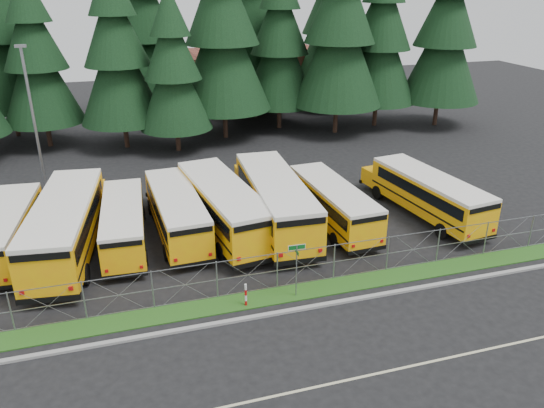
% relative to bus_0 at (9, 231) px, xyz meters
% --- Properties ---
extents(ground, '(120.00, 120.00, 0.00)m').
position_rel_bus_0_xyz_m(ground, '(14.10, -6.75, -1.32)').
color(ground, black).
rests_on(ground, ground).
extents(curb, '(50.00, 0.25, 0.12)m').
position_rel_bus_0_xyz_m(curb, '(14.10, -9.85, -1.26)').
color(curb, gray).
rests_on(curb, ground).
extents(grass_verge, '(50.00, 1.40, 0.06)m').
position_rel_bus_0_xyz_m(grass_verge, '(14.10, -8.45, -1.29)').
color(grass_verge, '#1D4F16').
rests_on(grass_verge, ground).
extents(road_lane_line, '(50.00, 0.12, 0.01)m').
position_rel_bus_0_xyz_m(road_lane_line, '(14.10, -14.75, -1.32)').
color(road_lane_line, beige).
rests_on(road_lane_line, ground).
extents(chainlink_fence, '(44.00, 0.10, 2.00)m').
position_rel_bus_0_xyz_m(chainlink_fence, '(14.10, -7.75, -0.32)').
color(chainlink_fence, gray).
rests_on(chainlink_fence, ground).
extents(brick_building, '(22.00, 10.00, 6.00)m').
position_rel_bus_0_xyz_m(brick_building, '(20.10, 33.25, 1.68)').
color(brick_building, brown).
rests_on(brick_building, ground).
extents(bus_0, '(3.29, 10.26, 2.64)m').
position_rel_bus_0_xyz_m(bus_0, '(0.00, 0.00, 0.00)').
color(bus_0, '#FFB808').
rests_on(bus_0, ground).
extents(bus_1, '(4.42, 12.63, 3.24)m').
position_rel_bus_0_xyz_m(bus_1, '(3.15, -0.93, 0.30)').
color(bus_1, '#FFB808').
rests_on(bus_1, ground).
extents(bus_2, '(2.80, 9.89, 2.56)m').
position_rel_bus_0_xyz_m(bus_2, '(6.14, -0.71, -0.04)').
color(bus_2, '#FFB808').
rests_on(bus_2, ground).
extents(bus_3, '(2.98, 10.65, 2.76)m').
position_rel_bus_0_xyz_m(bus_3, '(9.14, -0.28, 0.06)').
color(bus_3, '#FFB808').
rests_on(bus_3, ground).
extents(bus_4, '(4.35, 12.11, 3.11)m').
position_rel_bus_0_xyz_m(bus_4, '(11.81, -0.64, 0.23)').
color(bus_4, '#FFB808').
rests_on(bus_4, ground).
extents(bus_5, '(3.53, 12.53, 3.25)m').
position_rel_bus_0_xyz_m(bus_5, '(15.01, -0.88, 0.30)').
color(bus_5, '#FFB808').
rests_on(bus_5, ground).
extents(bus_6, '(2.95, 10.29, 2.67)m').
position_rel_bus_0_xyz_m(bus_6, '(18.43, -1.61, 0.01)').
color(bus_6, '#FFB808').
rests_on(bus_6, ground).
extents(bus_east, '(3.89, 10.96, 2.81)m').
position_rel_bus_0_xyz_m(bus_east, '(24.68, -2.18, 0.08)').
color(bus_east, '#FFB808').
rests_on(bus_east, ground).
extents(street_sign, '(0.84, 0.55, 2.81)m').
position_rel_bus_0_xyz_m(street_sign, '(13.74, -8.70, 0.71)').
color(street_sign, gray).
rests_on(street_sign, ground).
extents(striped_bollard, '(0.11, 0.11, 1.20)m').
position_rel_bus_0_xyz_m(striped_bollard, '(11.23, -8.81, -0.72)').
color(striped_bollard, '#B20C0C').
rests_on(striped_bollard, ground).
extents(light_standard, '(0.70, 0.35, 10.14)m').
position_rel_bus_0_xyz_m(light_standard, '(0.97, 9.60, 4.18)').
color(light_standard, gray).
rests_on(light_standard, ground).
extents(conifer_2, '(6.87, 6.87, 15.20)m').
position_rel_bus_0_xyz_m(conifer_2, '(0.41, 20.90, 6.28)').
color(conifer_2, black).
rests_on(conifer_2, ground).
extents(conifer_3, '(7.22, 7.22, 15.97)m').
position_rel_bus_0_xyz_m(conifer_3, '(7.08, 18.57, 6.66)').
color(conifer_3, black).
rests_on(conifer_3, ground).
extents(conifer_4, '(6.24, 6.24, 13.80)m').
position_rel_bus_0_xyz_m(conifer_4, '(11.39, 16.25, 5.58)').
color(conifer_4, black).
rests_on(conifer_4, ground).
extents(conifer_5, '(8.61, 8.61, 19.03)m').
position_rel_bus_0_xyz_m(conifer_5, '(16.25, 19.05, 8.19)').
color(conifer_5, black).
rests_on(conifer_5, ground).
extents(conifer_6, '(7.30, 7.30, 16.15)m').
position_rel_bus_0_xyz_m(conifer_6, '(22.19, 20.91, 6.75)').
color(conifer_6, black).
rests_on(conifer_6, ground).
extents(conifer_7, '(8.51, 8.51, 18.81)m').
position_rel_bus_0_xyz_m(conifer_7, '(26.96, 17.70, 8.09)').
color(conifer_7, black).
rests_on(conifer_7, ground).
extents(conifer_8, '(7.63, 7.63, 16.87)m').
position_rel_bus_0_xyz_m(conifer_8, '(31.88, 18.98, 7.11)').
color(conifer_8, black).
rests_on(conifer_8, ground).
extents(conifer_9, '(7.90, 7.90, 17.46)m').
position_rel_bus_0_xyz_m(conifer_9, '(37.93, 17.31, 7.41)').
color(conifer_9, black).
rests_on(conifer_9, ground).
extents(conifer_11, '(7.98, 7.98, 17.65)m').
position_rel_bus_0_xyz_m(conifer_11, '(10.37, 29.10, 7.50)').
color(conifer_11, black).
rests_on(conifer_11, ground).
extents(conifer_12, '(8.51, 8.51, 18.82)m').
position_rel_bus_0_xyz_m(conifer_12, '(20.98, 25.82, 8.09)').
color(conifer_12, black).
rests_on(conifer_12, ground).
extents(conifer_13, '(8.30, 8.30, 18.36)m').
position_rel_bus_0_xyz_m(conifer_13, '(30.28, 27.71, 7.86)').
color(conifer_13, black).
rests_on(conifer_13, ground).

